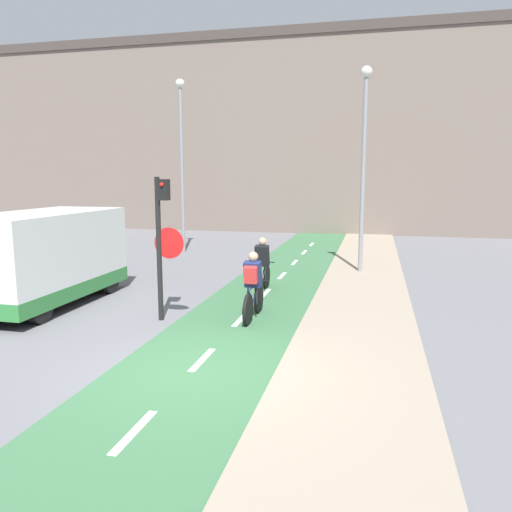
% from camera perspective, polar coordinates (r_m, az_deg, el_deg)
% --- Properties ---
extents(ground_plane, '(120.00, 120.00, 0.00)m').
position_cam_1_polar(ground_plane, '(8.32, -7.33, -12.99)').
color(ground_plane, slate).
extents(bike_lane, '(2.65, 60.00, 0.02)m').
position_cam_1_polar(bike_lane, '(8.32, -7.31, -12.91)').
color(bike_lane, '#3D7047').
rests_on(bike_lane, ground_plane).
extents(sidewalk_strip, '(2.40, 60.00, 0.05)m').
position_cam_1_polar(sidewalk_strip, '(7.84, 10.79, -14.33)').
color(sidewalk_strip, gray).
rests_on(sidewalk_strip, ground_plane).
extents(building_row_background, '(60.00, 5.20, 10.91)m').
position_cam_1_polar(building_row_background, '(29.94, 8.29, 13.51)').
color(building_row_background, slate).
rests_on(building_row_background, ground_plane).
extents(traffic_light_pole, '(0.67, 0.25, 3.11)m').
position_cam_1_polar(traffic_light_pole, '(10.83, -10.67, 2.63)').
color(traffic_light_pole, black).
rests_on(traffic_light_pole, ground_plane).
extents(street_lamp_far, '(0.36, 0.36, 6.93)m').
position_cam_1_polar(street_lamp_far, '(20.79, -8.51, 12.05)').
color(street_lamp_far, gray).
rests_on(street_lamp_far, ground_plane).
extents(street_lamp_sidewalk, '(0.36, 0.36, 6.48)m').
position_cam_1_polar(street_lamp_sidewalk, '(16.43, 12.24, 11.92)').
color(street_lamp_sidewalk, gray).
rests_on(street_lamp_sidewalk, ground_plane).
extents(cyclist_near, '(0.46, 1.68, 1.51)m').
position_cam_1_polar(cyclist_near, '(10.89, -0.35, -3.64)').
color(cyclist_near, black).
rests_on(cyclist_near, ground_plane).
extents(cyclist_far, '(0.46, 1.63, 1.50)m').
position_cam_1_polar(cyclist_far, '(13.45, 0.75, -1.38)').
color(cyclist_far, black).
rests_on(cyclist_far, ground_plane).
extents(van, '(2.05, 4.48, 2.26)m').
position_cam_1_polar(van, '(13.18, -23.09, -0.37)').
color(van, white).
rests_on(van, ground_plane).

